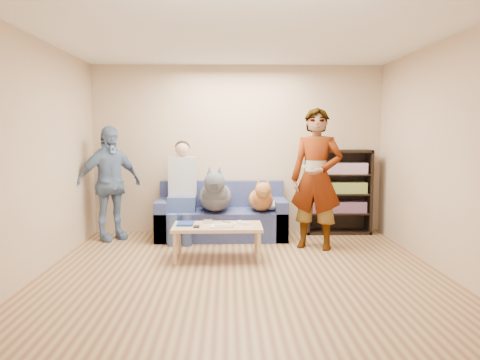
{
  "coord_description": "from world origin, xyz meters",
  "views": [
    {
      "loc": [
        -0.16,
        -4.82,
        1.56
      ],
      "look_at": [
        0.0,
        1.2,
        0.95
      ],
      "focal_mm": 35.0,
      "sensor_mm": 36.0,
      "label": 1
    }
  ],
  "objects_px": {
    "person_seated": "(182,187)",
    "bookshelf": "(338,190)",
    "person_standing_right": "(316,179)",
    "sofa": "(222,218)",
    "coffee_table": "(217,229)",
    "person_standing_left": "(109,183)",
    "dog_tan": "(261,198)",
    "camera_silver": "(208,221)",
    "dog_gray": "(215,195)",
    "notebook_blue": "(185,224)"
  },
  "relations": [
    {
      "from": "person_seated",
      "to": "bookshelf",
      "type": "relative_size",
      "value": 1.13
    },
    {
      "from": "person_standing_right",
      "to": "bookshelf",
      "type": "distance_m",
      "value": 1.12
    },
    {
      "from": "sofa",
      "to": "bookshelf",
      "type": "xyz_separation_m",
      "value": [
        1.8,
        0.23,
        0.4
      ]
    },
    {
      "from": "sofa",
      "to": "coffee_table",
      "type": "relative_size",
      "value": 1.73
    },
    {
      "from": "person_seated",
      "to": "person_standing_left",
      "type": "bearing_deg",
      "value": 179.64
    },
    {
      "from": "person_seated",
      "to": "dog_tan",
      "type": "bearing_deg",
      "value": -3.76
    },
    {
      "from": "person_standing_left",
      "to": "sofa",
      "type": "height_order",
      "value": "person_standing_left"
    },
    {
      "from": "camera_silver",
      "to": "dog_tan",
      "type": "bearing_deg",
      "value": 50.47
    },
    {
      "from": "coffee_table",
      "to": "bookshelf",
      "type": "height_order",
      "value": "bookshelf"
    },
    {
      "from": "person_standing_right",
      "to": "person_seated",
      "type": "bearing_deg",
      "value": -174.89
    },
    {
      "from": "person_seated",
      "to": "coffee_table",
      "type": "bearing_deg",
      "value": -63.65
    },
    {
      "from": "person_standing_right",
      "to": "dog_tan",
      "type": "distance_m",
      "value": 0.93
    },
    {
      "from": "person_seated",
      "to": "bookshelf",
      "type": "height_order",
      "value": "person_seated"
    },
    {
      "from": "person_standing_right",
      "to": "person_standing_left",
      "type": "distance_m",
      "value": 2.98
    },
    {
      "from": "dog_tan",
      "to": "person_standing_left",
      "type": "bearing_deg",
      "value": 177.86
    },
    {
      "from": "camera_silver",
      "to": "dog_gray",
      "type": "relative_size",
      "value": 0.09
    },
    {
      "from": "bookshelf",
      "to": "notebook_blue",
      "type": "bearing_deg",
      "value": -148.02
    },
    {
      "from": "person_standing_right",
      "to": "person_seated",
      "type": "height_order",
      "value": "person_standing_right"
    },
    {
      "from": "person_standing_right",
      "to": "camera_silver",
      "type": "bearing_deg",
      "value": -142.53
    },
    {
      "from": "person_standing_right",
      "to": "person_seated",
      "type": "xyz_separation_m",
      "value": [
        -1.86,
        0.59,
        -0.17
      ]
    },
    {
      "from": "notebook_blue",
      "to": "bookshelf",
      "type": "height_order",
      "value": "bookshelf"
    },
    {
      "from": "sofa",
      "to": "dog_tan",
      "type": "height_order",
      "value": "dog_tan"
    },
    {
      "from": "camera_silver",
      "to": "notebook_blue",
      "type": "bearing_deg",
      "value": -165.96
    },
    {
      "from": "bookshelf",
      "to": "person_standing_right",
      "type": "bearing_deg",
      "value": -118.77
    },
    {
      "from": "person_standing_left",
      "to": "dog_gray",
      "type": "bearing_deg",
      "value": -41.98
    },
    {
      "from": "person_seated",
      "to": "bookshelf",
      "type": "distance_m",
      "value": 2.41
    },
    {
      "from": "bookshelf",
      "to": "dog_tan",
      "type": "bearing_deg",
      "value": -160.36
    },
    {
      "from": "person_standing_right",
      "to": "dog_gray",
      "type": "relative_size",
      "value": 1.48
    },
    {
      "from": "person_seated",
      "to": "dog_gray",
      "type": "height_order",
      "value": "person_seated"
    },
    {
      "from": "dog_gray",
      "to": "coffee_table",
      "type": "xyz_separation_m",
      "value": [
        0.05,
        -0.99,
        -0.3
      ]
    },
    {
      "from": "person_standing_left",
      "to": "dog_tan",
      "type": "distance_m",
      "value": 2.23
    },
    {
      "from": "notebook_blue",
      "to": "person_seated",
      "type": "xyz_separation_m",
      "value": [
        -0.14,
        1.04,
        0.34
      ]
    },
    {
      "from": "notebook_blue",
      "to": "person_seated",
      "type": "bearing_deg",
      "value": 97.6
    },
    {
      "from": "person_seated",
      "to": "notebook_blue",
      "type": "bearing_deg",
      "value": -82.4
    },
    {
      "from": "dog_gray",
      "to": "person_standing_right",
      "type": "bearing_deg",
      "value": -19.68
    },
    {
      "from": "dog_tan",
      "to": "bookshelf",
      "type": "height_order",
      "value": "bookshelf"
    },
    {
      "from": "person_standing_right",
      "to": "dog_gray",
      "type": "bearing_deg",
      "value": -176.98
    },
    {
      "from": "person_standing_right",
      "to": "camera_silver",
      "type": "xyz_separation_m",
      "value": [
        -1.44,
        -0.38,
        -0.5
      ]
    },
    {
      "from": "sofa",
      "to": "notebook_blue",
      "type": "bearing_deg",
      "value": -110.64
    },
    {
      "from": "notebook_blue",
      "to": "dog_gray",
      "type": "distance_m",
      "value": 1.03
    },
    {
      "from": "camera_silver",
      "to": "dog_tan",
      "type": "distance_m",
      "value": 1.17
    },
    {
      "from": "person_seated",
      "to": "sofa",
      "type": "bearing_deg",
      "value": 12.38
    },
    {
      "from": "dog_tan",
      "to": "dog_gray",
      "type": "bearing_deg",
      "value": -177.99
    },
    {
      "from": "person_standing_left",
      "to": "sofa",
      "type": "distance_m",
      "value": 1.73
    },
    {
      "from": "notebook_blue",
      "to": "camera_silver",
      "type": "height_order",
      "value": "camera_silver"
    },
    {
      "from": "person_standing_left",
      "to": "person_seated",
      "type": "relative_size",
      "value": 1.13
    },
    {
      "from": "person_standing_left",
      "to": "notebook_blue",
      "type": "relative_size",
      "value": 6.39
    },
    {
      "from": "notebook_blue",
      "to": "coffee_table",
      "type": "distance_m",
      "value": 0.41
    },
    {
      "from": "camera_silver",
      "to": "person_standing_right",
      "type": "bearing_deg",
      "value": 14.76
    },
    {
      "from": "person_standing_left",
      "to": "bookshelf",
      "type": "height_order",
      "value": "person_standing_left"
    }
  ]
}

